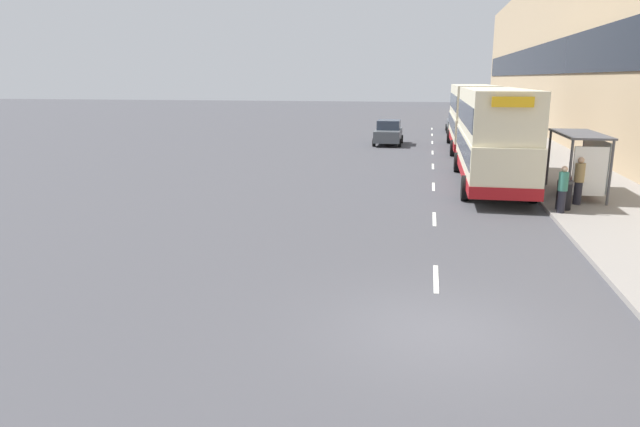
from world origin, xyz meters
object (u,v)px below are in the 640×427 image
(double_decker_bus_near, at_px, (493,135))
(double_decker_bus_ahead, at_px, (472,116))
(pedestrian_at_shelter, at_px, (579,180))
(litter_bin, at_px, (564,195))
(bus_shelter, at_px, (585,153))
(car_1, at_px, (458,123))
(pedestrian_1, at_px, (563,189))
(car_0, at_px, (388,133))

(double_decker_bus_near, bearing_deg, double_decker_bus_ahead, 89.98)
(double_decker_bus_near, distance_m, pedestrian_at_shelter, 5.07)
(double_decker_bus_ahead, relative_size, litter_bin, 10.82)
(bus_shelter, relative_size, double_decker_bus_ahead, 0.37)
(pedestrian_at_shelter, bearing_deg, double_decker_bus_near, 124.28)
(car_1, xyz_separation_m, litter_bin, (2.30, -31.79, -0.18))
(bus_shelter, height_order, pedestrian_1, bus_shelter)
(car_0, xyz_separation_m, litter_bin, (7.74, -20.67, -0.20))
(double_decker_bus_ahead, relative_size, car_0, 2.67)
(double_decker_bus_ahead, height_order, pedestrian_at_shelter, double_decker_bus_ahead)
(double_decker_bus_near, distance_m, double_decker_bus_ahead, 13.56)
(double_decker_bus_near, distance_m, car_1, 26.77)
(bus_shelter, bearing_deg, car_0, 116.43)
(car_0, relative_size, pedestrian_1, 2.58)
(bus_shelter, height_order, litter_bin, bus_shelter)
(double_decker_bus_near, xyz_separation_m, car_1, (-0.22, 26.73, -1.43))
(bus_shelter, bearing_deg, pedestrian_at_shelter, -107.64)
(bus_shelter, relative_size, car_1, 0.92)
(pedestrian_1, bearing_deg, double_decker_bus_near, 108.46)
(double_decker_bus_near, height_order, double_decker_bus_ahead, same)
(pedestrian_at_shelter, xyz_separation_m, pedestrian_1, (-0.89, -1.56, -0.06))
(double_decker_bus_ahead, relative_size, pedestrian_at_shelter, 6.38)
(pedestrian_1, distance_m, litter_bin, 0.68)
(litter_bin, bearing_deg, car_0, 110.52)
(double_decker_bus_near, bearing_deg, car_0, 109.92)
(pedestrian_at_shelter, bearing_deg, car_0, 113.19)
(pedestrian_1, bearing_deg, car_0, 109.54)
(bus_shelter, xyz_separation_m, car_1, (-3.52, 29.14, -1.02))
(double_decker_bus_near, distance_m, pedestrian_1, 6.07)
(pedestrian_1, relative_size, litter_bin, 1.57)
(bus_shelter, distance_m, double_decker_bus_ahead, 16.31)
(car_0, bearing_deg, car_1, -116.08)
(car_1, xyz_separation_m, pedestrian_at_shelter, (2.99, -30.80, 0.20))
(double_decker_bus_near, bearing_deg, car_1, 90.47)
(pedestrian_at_shelter, relative_size, litter_bin, 1.70)
(bus_shelter, height_order, pedestrian_at_shelter, bus_shelter)
(double_decker_bus_near, distance_m, car_0, 16.67)
(litter_bin, bearing_deg, car_1, 94.13)
(double_decker_bus_ahead, distance_m, car_0, 6.19)
(double_decker_bus_ahead, xyz_separation_m, car_0, (-5.67, 2.05, -1.41))
(car_1, distance_m, litter_bin, 31.87)
(car_1, height_order, pedestrian_at_shelter, pedestrian_at_shelter)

